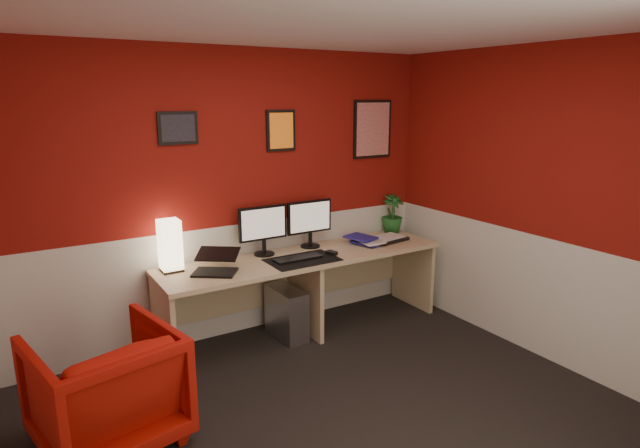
# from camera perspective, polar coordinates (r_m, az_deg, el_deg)

# --- Properties ---
(ground) EXTENTS (4.00, 3.50, 0.01)m
(ground) POSITION_cam_1_polar(r_m,az_deg,el_deg) (3.65, 2.04, -21.50)
(ground) COLOR black
(ground) RESTS_ON ground
(ceiling) EXTENTS (4.00, 3.50, 0.01)m
(ceiling) POSITION_cam_1_polar(r_m,az_deg,el_deg) (3.01, 2.46, 21.30)
(ceiling) COLOR white
(ceiling) RESTS_ON ground
(wall_back) EXTENTS (4.00, 0.01, 2.50)m
(wall_back) POSITION_cam_1_polar(r_m,az_deg,el_deg) (4.62, -9.94, 2.85)
(wall_back) COLOR maroon
(wall_back) RESTS_ON ground
(wall_right) EXTENTS (0.01, 3.50, 2.50)m
(wall_right) POSITION_cam_1_polar(r_m,az_deg,el_deg) (4.50, 23.91, 1.60)
(wall_right) COLOR maroon
(wall_right) RESTS_ON ground
(wainscot_back) EXTENTS (4.00, 0.01, 1.00)m
(wainscot_back) POSITION_cam_1_polar(r_m,az_deg,el_deg) (4.81, -9.56, -5.97)
(wainscot_back) COLOR silver
(wainscot_back) RESTS_ON ground
(wainscot_right) EXTENTS (0.01, 3.50, 1.00)m
(wainscot_right) POSITION_cam_1_polar(r_m,az_deg,el_deg) (4.70, 22.99, -7.39)
(wainscot_right) COLOR silver
(wainscot_right) RESTS_ON ground
(desk) EXTENTS (2.60, 0.65, 0.73)m
(desk) POSITION_cam_1_polar(r_m,az_deg,el_deg) (4.80, -1.64, -7.55)
(desk) COLOR tan
(desk) RESTS_ON ground
(shoji_lamp) EXTENTS (0.16, 0.16, 0.40)m
(shoji_lamp) POSITION_cam_1_polar(r_m,az_deg,el_deg) (4.37, -15.84, -2.39)
(shoji_lamp) COLOR #FFE5B2
(shoji_lamp) RESTS_ON desk
(laptop) EXTENTS (0.40, 0.38, 0.22)m
(laptop) POSITION_cam_1_polar(r_m,az_deg,el_deg) (4.25, -11.33, -3.86)
(laptop) COLOR black
(laptop) RESTS_ON desk
(monitor_left) EXTENTS (0.45, 0.06, 0.58)m
(monitor_left) POSITION_cam_1_polar(r_m,az_deg,el_deg) (4.64, -6.11, 0.12)
(monitor_left) COLOR black
(monitor_left) RESTS_ON desk
(monitor_right) EXTENTS (0.45, 0.06, 0.58)m
(monitor_right) POSITION_cam_1_polar(r_m,az_deg,el_deg) (4.86, -1.07, 0.82)
(monitor_right) COLOR black
(monitor_right) RESTS_ON desk
(desk_mat) EXTENTS (0.60, 0.38, 0.01)m
(desk_mat) POSITION_cam_1_polar(r_m,az_deg,el_deg) (4.54, -1.89, -3.88)
(desk_mat) COLOR black
(desk_mat) RESTS_ON desk
(keyboard) EXTENTS (0.42, 0.14, 0.02)m
(keyboard) POSITION_cam_1_polar(r_m,az_deg,el_deg) (4.54, -2.41, -3.70)
(keyboard) COLOR black
(keyboard) RESTS_ON desk_mat
(mouse) EXTENTS (0.08, 0.11, 0.03)m
(mouse) POSITION_cam_1_polar(r_m,az_deg,el_deg) (4.68, 1.25, -3.11)
(mouse) COLOR black
(mouse) RESTS_ON desk_mat
(book_bottom) EXTENTS (0.28, 0.32, 0.03)m
(book_bottom) POSITION_cam_1_polar(r_m,az_deg,el_deg) (4.96, 4.39, -2.26)
(book_bottom) COLOR navy
(book_bottom) RESTS_ON desk
(book_middle) EXTENTS (0.24, 0.30, 0.02)m
(book_middle) POSITION_cam_1_polar(r_m,az_deg,el_deg) (4.95, 4.30, -1.96)
(book_middle) COLOR silver
(book_middle) RESTS_ON book_bottom
(book_top) EXTENTS (0.27, 0.32, 0.03)m
(book_top) POSITION_cam_1_polar(r_m,az_deg,el_deg) (4.94, 3.61, -1.71)
(book_top) COLOR navy
(book_top) RESTS_ON book_middle
(zen_tray) EXTENTS (0.38, 0.30, 0.03)m
(zen_tray) POSITION_cam_1_polar(r_m,az_deg,el_deg) (5.18, 7.31, -1.61)
(zen_tray) COLOR black
(zen_tray) RESTS_ON desk
(potted_plant) EXTENTS (0.27, 0.27, 0.39)m
(potted_plant) POSITION_cam_1_polar(r_m,az_deg,el_deg) (5.46, 7.81, 1.10)
(potted_plant) COLOR #19591E
(potted_plant) RESTS_ON desk
(pc_tower) EXTENTS (0.22, 0.46, 0.45)m
(pc_tower) POSITION_cam_1_polar(r_m,az_deg,el_deg) (4.77, -3.64, -9.52)
(pc_tower) COLOR #99999E
(pc_tower) RESTS_ON ground
(armchair) EXTENTS (0.93, 0.95, 0.73)m
(armchair) POSITION_cam_1_polar(r_m,az_deg,el_deg) (3.61, -22.03, -16.12)
(armchair) COLOR #AB1107
(armchair) RESTS_ON ground
(art_left) EXTENTS (0.32, 0.02, 0.26)m
(art_left) POSITION_cam_1_polar(r_m,az_deg,el_deg) (4.40, -15.07, 9.95)
(art_left) COLOR black
(art_left) RESTS_ON wall_back
(art_center) EXTENTS (0.28, 0.02, 0.36)m
(art_center) POSITION_cam_1_polar(r_m,az_deg,el_deg) (4.75, -4.23, 10.00)
(art_center) COLOR orange
(art_center) RESTS_ON wall_back
(art_right) EXTENTS (0.44, 0.02, 0.56)m
(art_right) POSITION_cam_1_polar(r_m,az_deg,el_deg) (5.29, 5.66, 10.13)
(art_right) COLOR red
(art_right) RESTS_ON wall_back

